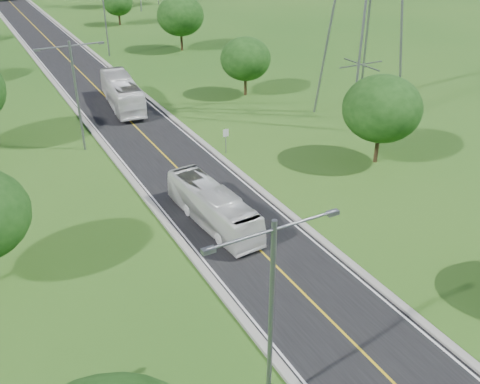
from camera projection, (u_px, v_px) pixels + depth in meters
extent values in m
plane|color=#1F4F16|center=(104.00, 95.00, 63.97)|extent=(260.00, 260.00, 0.00)
cube|color=black|center=(91.00, 82.00, 68.59)|extent=(8.00, 150.00, 0.06)
cube|color=gray|center=(57.00, 86.00, 66.77)|extent=(0.50, 150.00, 0.22)
cube|color=gray|center=(123.00, 77.00, 70.34)|extent=(0.50, 150.00, 0.22)
cylinder|color=slate|center=(226.00, 141.00, 48.58)|extent=(0.08, 0.08, 2.40)
cube|color=white|center=(226.00, 133.00, 48.17)|extent=(0.55, 0.04, 0.70)
cylinder|color=slate|center=(271.00, 324.00, 21.97)|extent=(0.22, 0.22, 10.00)
cylinder|color=slate|center=(241.00, 239.00, 19.20)|extent=(2.80, 0.12, 0.12)
cylinder|color=slate|center=(305.00, 220.00, 20.37)|extent=(2.80, 0.12, 0.12)
cube|color=slate|center=(208.00, 250.00, 18.67)|extent=(0.50, 0.25, 0.18)
cube|color=slate|center=(333.00, 213.00, 20.94)|extent=(0.50, 0.25, 0.18)
cylinder|color=slate|center=(77.00, 98.00, 47.48)|extent=(0.22, 0.22, 10.00)
cylinder|color=slate|center=(53.00, 48.00, 44.70)|extent=(2.80, 0.12, 0.12)
cylinder|color=slate|center=(86.00, 44.00, 45.88)|extent=(2.80, 0.12, 0.12)
cube|color=slate|center=(37.00, 50.00, 44.18)|extent=(0.50, 0.25, 0.18)
cube|color=slate|center=(101.00, 43.00, 46.45)|extent=(0.50, 0.25, 0.18)
cylinder|color=slate|center=(106.00, 22.00, 78.02)|extent=(0.22, 0.22, 10.00)
cylinder|color=black|center=(377.00, 147.00, 46.81)|extent=(0.36, 0.36, 2.88)
ellipsoid|color=#163C10|center=(382.00, 109.00, 45.13)|extent=(6.72, 6.72, 5.71)
cylinder|color=black|center=(245.00, 85.00, 63.48)|extent=(0.36, 0.36, 2.52)
ellipsoid|color=#163C10|center=(246.00, 59.00, 62.01)|extent=(5.88, 5.88, 5.00)
cylinder|color=black|center=(182.00, 40.00, 82.74)|extent=(0.36, 0.36, 3.06)
ellipsoid|color=#163C10|center=(180.00, 15.00, 80.96)|extent=(7.14, 7.14, 6.07)
cylinder|color=black|center=(119.00, 18.00, 100.41)|extent=(0.36, 0.36, 2.34)
ellipsoid|color=#163C10|center=(118.00, 3.00, 99.05)|extent=(5.46, 5.46, 4.64)
cylinder|color=black|center=(107.00, 1.00, 117.25)|extent=(0.36, 0.36, 2.70)
imported|color=white|center=(122.00, 92.00, 59.41)|extent=(4.11, 12.15, 3.32)
imported|color=white|center=(213.00, 206.00, 37.63)|extent=(3.03, 10.06, 2.76)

